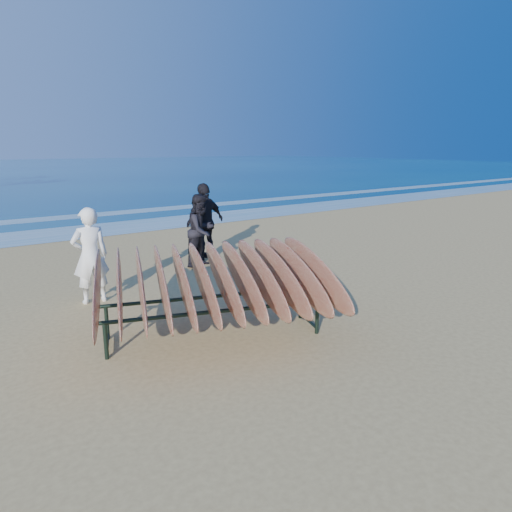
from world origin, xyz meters
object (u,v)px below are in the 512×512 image
(person_dark_a, at_px, (201,231))
(person_dark_b, at_px, (205,222))
(surfboard_rack, at_px, (213,280))
(person_white, at_px, (90,256))

(person_dark_a, relative_size, person_dark_b, 0.90)
(surfboard_rack, relative_size, person_dark_a, 2.35)
(person_white, bearing_deg, surfboard_rack, 114.71)
(person_white, xyz_separation_m, person_dark_a, (2.81, 1.05, -0.02))
(surfboard_rack, distance_m, person_dark_a, 4.06)
(surfboard_rack, height_order, person_dark_a, person_dark_a)
(person_dark_b, bearing_deg, person_dark_a, 42.40)
(person_dark_a, height_order, person_dark_b, person_dark_b)
(surfboard_rack, relative_size, person_dark_b, 2.11)
(person_white, bearing_deg, person_dark_b, -149.22)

